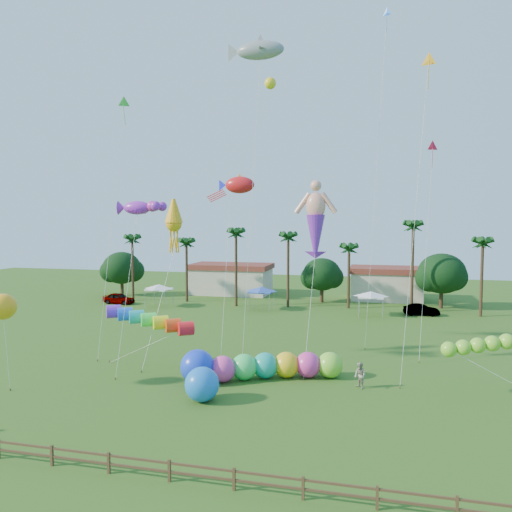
% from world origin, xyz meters
% --- Properties ---
extents(ground, '(160.00, 160.00, 0.00)m').
position_xyz_m(ground, '(0.00, 0.00, 0.00)').
color(ground, '#285116').
rests_on(ground, ground).
extents(tree_line, '(69.46, 8.91, 11.00)m').
position_xyz_m(tree_line, '(3.57, 44.00, 4.28)').
color(tree_line, '#3A2819').
rests_on(tree_line, ground).
extents(buildings_row, '(35.00, 7.00, 4.00)m').
position_xyz_m(buildings_row, '(-3.09, 50.00, 2.00)').
color(buildings_row, beige).
rests_on(buildings_row, ground).
extents(tent_row, '(31.00, 4.00, 0.60)m').
position_xyz_m(tent_row, '(-6.00, 36.33, 2.75)').
color(tent_row, white).
rests_on(tent_row, ground).
extents(fence, '(36.12, 0.12, 1.00)m').
position_xyz_m(fence, '(0.00, -6.00, 0.61)').
color(fence, brown).
rests_on(fence, ground).
extents(car_a, '(4.69, 2.24, 1.55)m').
position_xyz_m(car_a, '(-26.53, 36.79, 0.77)').
color(car_a, '#4C4C54').
rests_on(car_a, ground).
extents(car_b, '(4.34, 1.80, 1.40)m').
position_xyz_m(car_b, '(14.03, 37.93, 0.70)').
color(car_b, '#4C4C54').
rests_on(car_b, ground).
extents(spectator_b, '(1.09, 1.12, 1.82)m').
position_xyz_m(spectator_b, '(7.75, 8.72, 0.91)').
color(spectator_b, '#9C9782').
rests_on(spectator_b, ground).
extents(caterpillar_inflatable, '(11.61, 6.13, 2.44)m').
position_xyz_m(caterpillar_inflatable, '(0.33, 8.79, 1.02)').
color(caterpillar_inflatable, '#F13F9F').
rests_on(caterpillar_inflatable, ground).
extents(blue_ball, '(2.24, 2.24, 2.24)m').
position_xyz_m(blue_ball, '(-2.02, 3.72, 1.12)').
color(blue_ball, blue).
rests_on(blue_ball, ground).
extents(rainbow_tube, '(9.35, 4.14, 4.15)m').
position_xyz_m(rainbow_tube, '(-6.95, 8.38, 3.61)').
color(rainbow_tube, red).
rests_on(rainbow_tube, ground).
extents(green_worm, '(8.99, 2.91, 3.77)m').
position_xyz_m(green_worm, '(13.46, 8.52, 3.16)').
color(green_worm, '#7CCE2D').
rests_on(green_worm, ground).
extents(orange_ball_kite, '(2.25, 2.25, 6.68)m').
position_xyz_m(orange_ball_kite, '(-15.84, 2.48, 5.79)').
color(orange_ball_kite, '#FFA314').
rests_on(orange_ball_kite, ground).
extents(merman_kite, '(2.56, 4.90, 14.26)m').
position_xyz_m(merman_kite, '(3.98, 13.50, 11.29)').
color(merman_kite, '#EB9C86').
rests_on(merman_kite, ground).
extents(fish_kite, '(4.29, 6.94, 15.72)m').
position_xyz_m(fish_kite, '(-3.48, 17.89, 14.86)').
color(fish_kite, red).
rests_on(fish_kite, ground).
extents(shark_kite, '(5.78, 6.49, 27.20)m').
position_xyz_m(shark_kite, '(-1.29, 16.73, 26.20)').
color(shark_kite, gray).
rests_on(shark_kite, ground).
extents(squid_kite, '(2.09, 4.86, 13.51)m').
position_xyz_m(squid_kite, '(-7.53, 12.27, 11.38)').
color(squid_kite, '#FFAE14').
rests_on(squid_kite, ground).
extents(lobster_kite, '(4.05, 4.45, 13.38)m').
position_xyz_m(lobster_kite, '(-9.37, 9.50, 12.62)').
color(lobster_kite, purple).
rests_on(lobster_kite, ground).
extents(delta_kite_red, '(1.70, 5.09, 18.70)m').
position_xyz_m(delta_kite_red, '(13.28, 20.82, 17.75)').
color(delta_kite_red, red).
rests_on(delta_kite_red, ground).
extents(delta_kite_yellow, '(2.32, 3.57, 23.67)m').
position_xyz_m(delta_kite_yellow, '(12.08, 12.50, 22.60)').
color(delta_kite_yellow, orange).
rests_on(delta_kite_yellow, ground).
extents(delta_kite_green, '(1.13, 5.33, 22.71)m').
position_xyz_m(delta_kite_green, '(-13.43, 15.08, 21.64)').
color(delta_kite_green, green).
rests_on(delta_kite_green, ground).
extents(delta_kite_blue, '(1.98, 3.64, 31.24)m').
position_xyz_m(delta_kite_blue, '(9.15, 22.69, 29.52)').
color(delta_kite_blue, '#1C6CFF').
rests_on(delta_kite_blue, ground).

